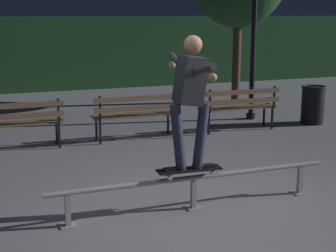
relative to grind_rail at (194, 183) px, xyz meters
name	(u,v)px	position (x,y,z in m)	size (l,w,h in m)	color
ground_plane	(202,215)	(0.00, -0.24, -0.32)	(90.00, 90.00, 0.00)	gray
hedge_backdrop	(58,53)	(0.00, 10.60, 0.78)	(24.00, 1.20, 2.19)	#234C28
grind_rail	(194,183)	(0.00, 0.00, 0.00)	(3.54, 0.18, 0.42)	#9E9EA3
skateboard	(189,170)	(-0.06, 0.00, 0.17)	(0.79, 0.24, 0.09)	black
skateboarder	(190,91)	(-0.06, 0.00, 1.11)	(0.62, 1.41, 1.56)	black
park_bench_leftmost	(16,120)	(-1.79, 3.45, 0.22)	(1.60, 0.42, 0.88)	black
park_bench_left_center	(136,112)	(0.34, 3.45, 0.22)	(1.60, 0.42, 0.88)	black
park_bench_right_center	(240,104)	(2.47, 3.45, 0.22)	(1.60, 0.42, 0.88)	black
lamp_post_right	(255,4)	(3.28, 4.42, 2.17)	(0.32, 0.32, 3.90)	black
trash_can	(313,104)	(4.27, 3.54, 0.10)	(0.52, 0.52, 0.80)	black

